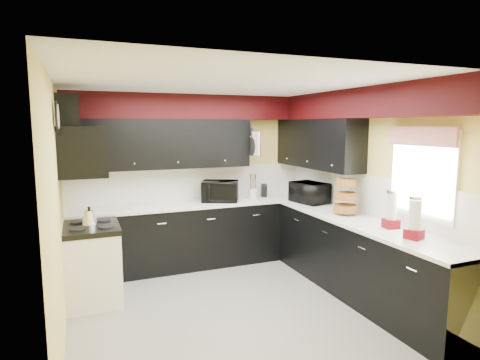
# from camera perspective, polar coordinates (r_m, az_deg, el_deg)

# --- Properties ---
(ground) EXTENTS (3.60, 3.60, 0.00)m
(ground) POSITION_cam_1_polar(r_m,az_deg,el_deg) (4.84, -0.66, -17.45)
(ground) COLOR gray
(ground) RESTS_ON ground
(wall_back) EXTENTS (3.60, 0.06, 2.50)m
(wall_back) POSITION_cam_1_polar(r_m,az_deg,el_deg) (6.15, -6.78, 0.12)
(wall_back) COLOR #E0C666
(wall_back) RESTS_ON ground
(wall_right) EXTENTS (0.06, 3.60, 2.50)m
(wall_right) POSITION_cam_1_polar(r_m,az_deg,el_deg) (5.37, 17.54, -1.31)
(wall_right) COLOR #E0C666
(wall_right) RESTS_ON ground
(wall_left) EXTENTS (0.06, 3.60, 2.50)m
(wall_left) POSITION_cam_1_polar(r_m,az_deg,el_deg) (4.17, -24.49, -4.19)
(wall_left) COLOR #E0C666
(wall_left) RESTS_ON ground
(ceiling) EXTENTS (3.60, 3.60, 0.06)m
(ceiling) POSITION_cam_1_polar(r_m,az_deg,el_deg) (4.40, -0.71, 13.47)
(ceiling) COLOR white
(ceiling) RESTS_ON wall_back
(cab_back) EXTENTS (3.60, 0.60, 0.90)m
(cab_back) POSITION_cam_1_polar(r_m,az_deg,el_deg) (6.02, -5.90, -7.80)
(cab_back) COLOR black
(cab_back) RESTS_ON ground
(cab_right) EXTENTS (0.60, 3.00, 0.90)m
(cab_right) POSITION_cam_1_polar(r_m,az_deg,el_deg) (5.14, 16.69, -10.85)
(cab_right) COLOR black
(cab_right) RESTS_ON ground
(counter_back) EXTENTS (3.62, 0.64, 0.04)m
(counter_back) POSITION_cam_1_polar(r_m,az_deg,el_deg) (5.91, -5.97, -3.41)
(counter_back) COLOR white
(counter_back) RESTS_ON cab_back
(counter_right) EXTENTS (0.64, 3.02, 0.04)m
(counter_right) POSITION_cam_1_polar(r_m,az_deg,el_deg) (5.01, 16.90, -5.75)
(counter_right) COLOR white
(counter_right) RESTS_ON cab_right
(splash_back) EXTENTS (3.60, 0.02, 0.50)m
(splash_back) POSITION_cam_1_polar(r_m,az_deg,el_deg) (6.14, -6.75, -0.45)
(splash_back) COLOR white
(splash_back) RESTS_ON counter_back
(splash_right) EXTENTS (0.02, 3.60, 0.50)m
(splash_right) POSITION_cam_1_polar(r_m,az_deg,el_deg) (5.37, 17.43, -1.95)
(splash_right) COLOR white
(splash_right) RESTS_ON counter_right
(upper_back) EXTENTS (2.60, 0.35, 0.70)m
(upper_back) POSITION_cam_1_polar(r_m,az_deg,el_deg) (5.81, -11.19, 5.04)
(upper_back) COLOR black
(upper_back) RESTS_ON wall_back
(upper_right) EXTENTS (0.35, 1.80, 0.70)m
(upper_right) POSITION_cam_1_polar(r_m,az_deg,el_deg) (5.93, 10.90, 5.10)
(upper_right) COLOR black
(upper_right) RESTS_ON wall_right
(soffit_back) EXTENTS (3.60, 0.36, 0.35)m
(soffit_back) POSITION_cam_1_polar(r_m,az_deg,el_deg) (5.92, -6.49, 10.26)
(soffit_back) COLOR black
(soffit_back) RESTS_ON wall_back
(soffit_right) EXTENTS (0.36, 3.24, 0.35)m
(soffit_right) POSITION_cam_1_polar(r_m,az_deg,el_deg) (5.06, 17.75, 10.38)
(soffit_right) COLOR black
(soffit_right) RESTS_ON wall_right
(stove) EXTENTS (0.60, 0.75, 0.86)m
(stove) POSITION_cam_1_polar(r_m,az_deg,el_deg) (5.10, -20.18, -11.39)
(stove) COLOR white
(stove) RESTS_ON ground
(cooktop) EXTENTS (0.62, 0.77, 0.06)m
(cooktop) POSITION_cam_1_polar(r_m,az_deg,el_deg) (4.97, -20.43, -6.37)
(cooktop) COLOR black
(cooktop) RESTS_ON stove
(hood) EXTENTS (0.50, 0.78, 0.55)m
(hood) POSITION_cam_1_polar(r_m,az_deg,el_deg) (4.84, -21.52, 3.88)
(hood) COLOR black
(hood) RESTS_ON wall_left
(hood_duct) EXTENTS (0.24, 0.40, 0.40)m
(hood_duct) POSITION_cam_1_polar(r_m,az_deg,el_deg) (4.83, -23.33, 8.77)
(hood_duct) COLOR black
(hood_duct) RESTS_ON wall_left
(window) EXTENTS (0.03, 0.86, 0.96)m
(window) POSITION_cam_1_polar(r_m,az_deg,el_deg) (4.66, 24.57, 0.75)
(window) COLOR white
(window) RESTS_ON wall_right
(valance) EXTENTS (0.04, 0.88, 0.20)m
(valance) POSITION_cam_1_polar(r_m,az_deg,el_deg) (4.60, 24.37, 5.67)
(valance) COLOR red
(valance) RESTS_ON wall_right
(pan_top) EXTENTS (0.03, 0.22, 0.40)m
(pan_top) POSITION_cam_1_polar(r_m,az_deg,el_deg) (6.12, 1.21, 7.19)
(pan_top) COLOR black
(pan_top) RESTS_ON upper_back
(pan_mid) EXTENTS (0.03, 0.28, 0.46)m
(pan_mid) POSITION_cam_1_polar(r_m,az_deg,el_deg) (6.01, 1.69, 4.79)
(pan_mid) COLOR black
(pan_mid) RESTS_ON upper_back
(pan_low) EXTENTS (0.03, 0.24, 0.42)m
(pan_low) POSITION_cam_1_polar(r_m,az_deg,el_deg) (6.25, 0.73, 4.63)
(pan_low) COLOR black
(pan_low) RESTS_ON upper_back
(cut_board) EXTENTS (0.03, 0.26, 0.35)m
(cut_board) POSITION_cam_1_polar(r_m,az_deg,el_deg) (5.90, 2.25, 5.22)
(cut_board) COLOR white
(cut_board) RESTS_ON upper_back
(baskets) EXTENTS (0.27, 0.27, 0.50)m
(baskets) POSITION_cam_1_polar(r_m,az_deg,el_deg) (5.24, 14.79, -2.18)
(baskets) COLOR brown
(baskets) RESTS_ON upper_right
(clock) EXTENTS (0.03, 0.30, 0.30)m
(clock) POSITION_cam_1_polar(r_m,az_deg,el_deg) (4.34, -24.63, 8.22)
(clock) COLOR black
(clock) RESTS_ON wall_left
(deco_plate) EXTENTS (0.03, 0.24, 0.24)m
(deco_plate) POSITION_cam_1_polar(r_m,az_deg,el_deg) (5.02, 20.31, 9.43)
(deco_plate) COLOR white
(deco_plate) RESTS_ON wall_right
(toaster_oven) EXTENTS (0.66, 0.62, 0.30)m
(toaster_oven) POSITION_cam_1_polar(r_m,az_deg,el_deg) (5.97, -2.86, -1.59)
(toaster_oven) COLOR black
(toaster_oven) RESTS_ON counter_back
(microwave) EXTENTS (0.46, 0.60, 0.30)m
(microwave) POSITION_cam_1_polar(r_m,az_deg,el_deg) (5.94, 9.89, -1.77)
(microwave) COLOR black
(microwave) RESTS_ON counter_right
(utensil_crock) EXTENTS (0.19, 0.19, 0.16)m
(utensil_crock) POSITION_cam_1_polar(r_m,az_deg,el_deg) (6.17, 1.86, -1.96)
(utensil_crock) COLOR silver
(utensil_crock) RESTS_ON counter_back
(knife_block) EXTENTS (0.13, 0.15, 0.20)m
(knife_block) POSITION_cam_1_polar(r_m,az_deg,el_deg) (6.34, 3.43, -1.54)
(knife_block) COLOR black
(knife_block) RESTS_ON counter_back
(kettle) EXTENTS (0.22, 0.22, 0.16)m
(kettle) POSITION_cam_1_polar(r_m,az_deg,el_deg) (5.02, -20.64, -4.97)
(kettle) COLOR silver
(kettle) RESTS_ON cooktop
(dispenser_a) EXTENTS (0.17, 0.17, 0.40)m
(dispenser_a) POSITION_cam_1_polar(r_m,az_deg,el_deg) (4.71, 20.74, -4.06)
(dispenser_a) COLOR maroon
(dispenser_a) RESTS_ON counter_right
(dispenser_b) EXTENTS (0.19, 0.19, 0.41)m
(dispenser_b) POSITION_cam_1_polar(r_m,az_deg,el_deg) (4.35, 23.60, -5.07)
(dispenser_b) COLOR maroon
(dispenser_b) RESTS_ON counter_right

